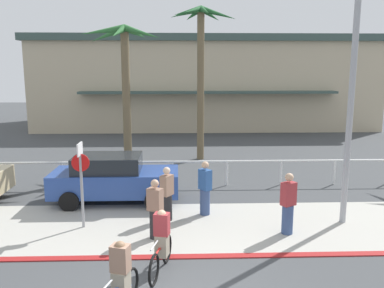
{
  "coord_description": "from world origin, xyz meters",
  "views": [
    {
      "loc": [
        0.24,
        -7.29,
        4.66
      ],
      "look_at": [
        0.7,
        6.0,
        2.18
      ],
      "focal_mm": 37.98,
      "sensor_mm": 36.0,
      "label": 1
    }
  ],
  "objects_px": {
    "palm_tree_1": "(124,62)",
    "cyclist_blue_1": "(120,281)",
    "streetlight_curb": "(356,82)",
    "cyclist_red_0": "(161,243)",
    "pedestrian_2": "(205,190)",
    "car_blue_1": "(114,178)",
    "pedestrian_1": "(167,196)",
    "pedestrian_3": "(155,212)",
    "stop_sign_bike_lane": "(81,173)",
    "pedestrian_0": "(288,206)",
    "palm_tree_2": "(201,44)"
  },
  "relations": [
    {
      "from": "palm_tree_1",
      "to": "cyclist_blue_1",
      "type": "bearing_deg",
      "value": -83.63
    },
    {
      "from": "streetlight_curb",
      "to": "cyclist_blue_1",
      "type": "distance_m",
      "value": 8.32
    },
    {
      "from": "palm_tree_1",
      "to": "cyclist_red_0",
      "type": "relative_size",
      "value": 3.66
    },
    {
      "from": "streetlight_curb",
      "to": "pedestrian_2",
      "type": "bearing_deg",
      "value": 166.11
    },
    {
      "from": "streetlight_curb",
      "to": "car_blue_1",
      "type": "relative_size",
      "value": 1.7
    },
    {
      "from": "pedestrian_1",
      "to": "pedestrian_2",
      "type": "xyz_separation_m",
      "value": [
        1.21,
        0.46,
        0.03
      ]
    },
    {
      "from": "pedestrian_3",
      "to": "stop_sign_bike_lane",
      "type": "bearing_deg",
      "value": 158.43
    },
    {
      "from": "pedestrian_0",
      "to": "palm_tree_2",
      "type": "bearing_deg",
      "value": 101.16
    },
    {
      "from": "stop_sign_bike_lane",
      "to": "palm_tree_1",
      "type": "relative_size",
      "value": 0.39
    },
    {
      "from": "palm_tree_2",
      "to": "pedestrian_1",
      "type": "height_order",
      "value": "palm_tree_2"
    },
    {
      "from": "palm_tree_2",
      "to": "pedestrian_0",
      "type": "height_order",
      "value": "palm_tree_2"
    },
    {
      "from": "cyclist_red_0",
      "to": "pedestrian_3",
      "type": "height_order",
      "value": "pedestrian_3"
    },
    {
      "from": "palm_tree_1",
      "to": "cyclist_blue_1",
      "type": "height_order",
      "value": "palm_tree_1"
    },
    {
      "from": "streetlight_curb",
      "to": "pedestrian_2",
      "type": "xyz_separation_m",
      "value": [
        -4.19,
        1.04,
        -3.45
      ]
    },
    {
      "from": "pedestrian_2",
      "to": "pedestrian_1",
      "type": "bearing_deg",
      "value": -159.28
    },
    {
      "from": "pedestrian_0",
      "to": "palm_tree_1",
      "type": "bearing_deg",
      "value": 126.86
    },
    {
      "from": "streetlight_curb",
      "to": "pedestrian_0",
      "type": "xyz_separation_m",
      "value": [
        -1.94,
        -0.58,
        -3.44
      ]
    },
    {
      "from": "cyclist_red_0",
      "to": "pedestrian_1",
      "type": "height_order",
      "value": "pedestrian_1"
    },
    {
      "from": "car_blue_1",
      "to": "pedestrian_1",
      "type": "relative_size",
      "value": 2.57
    },
    {
      "from": "streetlight_curb",
      "to": "pedestrian_2",
      "type": "height_order",
      "value": "streetlight_curb"
    },
    {
      "from": "stop_sign_bike_lane",
      "to": "cyclist_red_0",
      "type": "relative_size",
      "value": 1.44
    },
    {
      "from": "streetlight_curb",
      "to": "palm_tree_2",
      "type": "height_order",
      "value": "palm_tree_2"
    },
    {
      "from": "stop_sign_bike_lane",
      "to": "cyclist_blue_1",
      "type": "height_order",
      "value": "stop_sign_bike_lane"
    },
    {
      "from": "car_blue_1",
      "to": "pedestrian_0",
      "type": "bearing_deg",
      "value": -29.44
    },
    {
      "from": "palm_tree_2",
      "to": "pedestrian_2",
      "type": "relative_size",
      "value": 4.34
    },
    {
      "from": "stop_sign_bike_lane",
      "to": "pedestrian_3",
      "type": "height_order",
      "value": "stop_sign_bike_lane"
    },
    {
      "from": "stop_sign_bike_lane",
      "to": "cyclist_blue_1",
      "type": "bearing_deg",
      "value": -68.72
    },
    {
      "from": "pedestrian_2",
      "to": "stop_sign_bike_lane",
      "type": "bearing_deg",
      "value": -165.67
    },
    {
      "from": "car_blue_1",
      "to": "cyclist_red_0",
      "type": "distance_m",
      "value": 5.38
    },
    {
      "from": "pedestrian_0",
      "to": "stop_sign_bike_lane",
      "type": "bearing_deg",
      "value": 173.46
    },
    {
      "from": "palm_tree_1",
      "to": "cyclist_blue_1",
      "type": "distance_m",
      "value": 11.81
    },
    {
      "from": "cyclist_blue_1",
      "to": "stop_sign_bike_lane",
      "type": "bearing_deg",
      "value": 111.28
    },
    {
      "from": "stop_sign_bike_lane",
      "to": "pedestrian_1",
      "type": "xyz_separation_m",
      "value": [
        2.47,
        0.48,
        -0.89
      ]
    },
    {
      "from": "palm_tree_2",
      "to": "pedestrian_0",
      "type": "bearing_deg",
      "value": -78.84
    },
    {
      "from": "stop_sign_bike_lane",
      "to": "cyclist_red_0",
      "type": "xyz_separation_m",
      "value": [
        2.43,
        -2.7,
        -0.98
      ]
    },
    {
      "from": "stop_sign_bike_lane",
      "to": "car_blue_1",
      "type": "bearing_deg",
      "value": 76.6
    },
    {
      "from": "pedestrian_2",
      "to": "cyclist_blue_1",
      "type": "bearing_deg",
      "value": -110.34
    },
    {
      "from": "palm_tree_1",
      "to": "car_blue_1",
      "type": "xyz_separation_m",
      "value": [
        0.08,
        -4.23,
        -4.05
      ]
    },
    {
      "from": "streetlight_curb",
      "to": "palm_tree_2",
      "type": "bearing_deg",
      "value": 112.78
    },
    {
      "from": "stop_sign_bike_lane",
      "to": "streetlight_curb",
      "type": "distance_m",
      "value": 8.29
    },
    {
      "from": "pedestrian_0",
      "to": "pedestrian_3",
      "type": "distance_m",
      "value": 3.74
    },
    {
      "from": "palm_tree_1",
      "to": "pedestrian_3",
      "type": "distance_m",
      "value": 8.68
    },
    {
      "from": "palm_tree_2",
      "to": "pedestrian_1",
      "type": "xyz_separation_m",
      "value": [
        -1.51,
        -8.67,
        -5.08
      ]
    },
    {
      "from": "palm_tree_1",
      "to": "palm_tree_2",
      "type": "distance_m",
      "value": 4.45
    },
    {
      "from": "streetlight_curb",
      "to": "cyclist_blue_1",
      "type": "relative_size",
      "value": 4.28
    },
    {
      "from": "car_blue_1",
      "to": "pedestrian_2",
      "type": "height_order",
      "value": "pedestrian_2"
    },
    {
      "from": "cyclist_blue_1",
      "to": "pedestrian_1",
      "type": "distance_m",
      "value": 4.93
    },
    {
      "from": "cyclist_red_0",
      "to": "pedestrian_3",
      "type": "relative_size",
      "value": 1.05
    },
    {
      "from": "palm_tree_2",
      "to": "palm_tree_1",
      "type": "bearing_deg",
      "value": -143.67
    },
    {
      "from": "cyclist_blue_1",
      "to": "pedestrian_3",
      "type": "distance_m",
      "value": 3.55
    }
  ]
}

